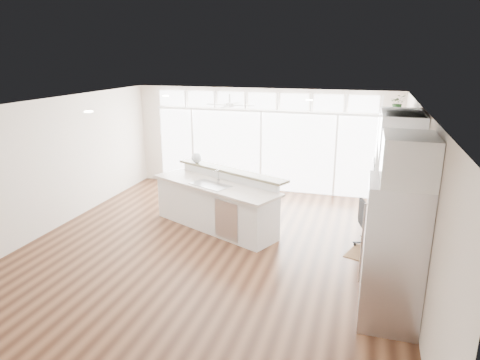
% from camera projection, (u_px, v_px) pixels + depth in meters
% --- Properties ---
extents(floor, '(7.00, 8.00, 0.02)m').
position_uv_depth(floor, '(210.00, 250.00, 8.04)').
color(floor, '#3C2012').
rests_on(floor, ground).
extents(ceiling, '(7.00, 8.00, 0.02)m').
position_uv_depth(ceiling, '(207.00, 105.00, 7.27)').
color(ceiling, white).
rests_on(ceiling, wall_back).
extents(wall_back, '(7.00, 0.04, 2.70)m').
position_uv_depth(wall_back, '(262.00, 140.00, 11.33)').
color(wall_back, beige).
rests_on(wall_back, floor).
extents(wall_front, '(7.00, 0.04, 2.70)m').
position_uv_depth(wall_front, '(57.00, 299.00, 3.98)').
color(wall_front, beige).
rests_on(wall_front, floor).
extents(wall_left, '(0.04, 8.00, 2.70)m').
position_uv_depth(wall_left, '(46.00, 167.00, 8.62)').
color(wall_left, beige).
rests_on(wall_left, floor).
extents(wall_right, '(0.04, 8.00, 2.70)m').
position_uv_depth(wall_right, '(418.00, 200.00, 6.70)').
color(wall_right, beige).
rests_on(wall_right, floor).
extents(glass_wall, '(5.80, 0.06, 2.08)m').
position_uv_depth(glass_wall, '(261.00, 151.00, 11.36)').
color(glass_wall, white).
rests_on(glass_wall, wall_back).
extents(transom_row, '(5.90, 0.06, 0.40)m').
position_uv_depth(transom_row, '(262.00, 101.00, 10.99)').
color(transom_row, white).
rests_on(transom_row, wall_back).
extents(desk_window, '(0.04, 0.85, 0.85)m').
position_uv_depth(desk_window, '(415.00, 182.00, 6.93)').
color(desk_window, white).
rests_on(desk_window, wall_right).
extents(ceiling_fan, '(1.16, 1.16, 0.32)m').
position_uv_depth(ceiling_fan, '(230.00, 101.00, 10.05)').
color(ceiling_fan, white).
rests_on(ceiling_fan, ceiling).
extents(recessed_lights, '(3.40, 3.00, 0.02)m').
position_uv_depth(recessed_lights, '(211.00, 105.00, 7.46)').
color(recessed_lights, '#ECE6C9').
rests_on(recessed_lights, ceiling).
extents(oven_cabinet, '(0.64, 1.20, 2.50)m').
position_uv_depth(oven_cabinet, '(391.00, 174.00, 8.47)').
color(oven_cabinet, white).
rests_on(oven_cabinet, floor).
extents(desk_nook, '(0.72, 1.30, 0.76)m').
position_uv_depth(desk_nook, '(386.00, 245.00, 7.35)').
color(desk_nook, white).
rests_on(desk_nook, floor).
extents(upper_cabinets, '(0.64, 1.30, 0.64)m').
position_uv_depth(upper_cabinets, '(401.00, 132.00, 6.78)').
color(upper_cabinets, white).
rests_on(upper_cabinets, wall_right).
extents(refrigerator, '(0.76, 0.90, 2.00)m').
position_uv_depth(refrigerator, '(393.00, 254.00, 5.66)').
color(refrigerator, silver).
rests_on(refrigerator, floor).
extents(fridge_cabinet, '(0.64, 0.90, 0.60)m').
position_uv_depth(fridge_cabinet, '(409.00, 159.00, 5.28)').
color(fridge_cabinet, white).
rests_on(fridge_cabinet, wall_right).
extents(framed_photos, '(0.06, 0.22, 0.80)m').
position_uv_depth(framed_photos, '(411.00, 180.00, 7.54)').
color(framed_photos, black).
rests_on(framed_photos, wall_right).
extents(kitchen_island, '(3.17, 2.26, 1.18)m').
position_uv_depth(kitchen_island, '(215.00, 201.00, 8.92)').
color(kitchen_island, white).
rests_on(kitchen_island, floor).
extents(rug, '(1.07, 0.92, 0.01)m').
position_uv_depth(rug, '(373.00, 256.00, 7.77)').
color(rug, '#3D2413').
rests_on(rug, floor).
extents(office_chair, '(0.57, 0.54, 0.91)m').
position_uv_depth(office_chair, '(372.00, 224.00, 8.07)').
color(office_chair, black).
rests_on(office_chair, floor).
extents(fishbowl, '(0.29, 0.29, 0.23)m').
position_uv_depth(fishbowl, '(197.00, 158.00, 9.61)').
color(fishbowl, silver).
rests_on(fishbowl, kitchen_island).
extents(monitor, '(0.17, 0.54, 0.44)m').
position_uv_depth(monitor, '(385.00, 212.00, 7.20)').
color(monitor, black).
rests_on(monitor, desk_nook).
extents(keyboard, '(0.13, 0.31, 0.02)m').
position_uv_depth(keyboard, '(373.00, 223.00, 7.31)').
color(keyboard, silver).
rests_on(keyboard, desk_nook).
extents(potted_plant, '(0.29, 0.32, 0.24)m').
position_uv_depth(potted_plant, '(398.00, 105.00, 8.08)').
color(potted_plant, '#275323').
rests_on(potted_plant, oven_cabinet).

